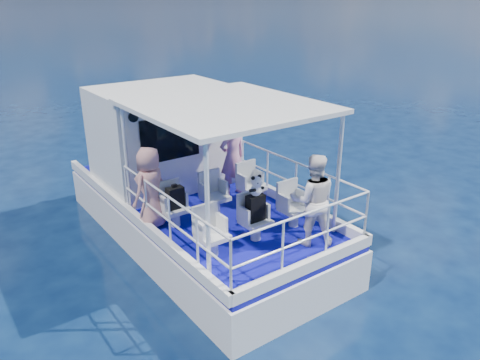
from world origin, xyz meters
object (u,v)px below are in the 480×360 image
passenger_port_fwd (150,188)px  passenger_stbd_aft (313,200)px  backpack_center (255,208)px  panda (256,186)px

passenger_port_fwd → passenger_stbd_aft: (1.96, -2.18, 0.04)m
backpack_center → panda: size_ratio=1.32×
panda → backpack_center: bearing=85.4°
passenger_stbd_aft → panda: size_ratio=4.49×
passenger_stbd_aft → panda: (-0.72, 0.63, 0.22)m
panda → passenger_port_fwd: bearing=128.6°
passenger_port_fwd → panda: (1.24, -1.55, 0.27)m
backpack_center → panda: 0.42m
passenger_port_fwd → passenger_stbd_aft: size_ratio=0.95×
passenger_port_fwd → panda: bearing=104.9°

